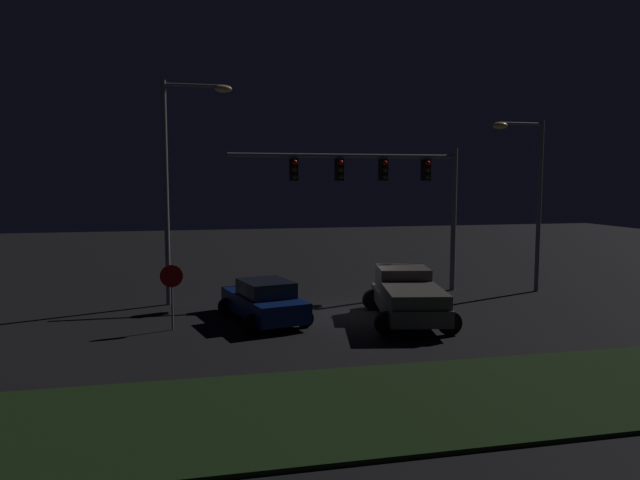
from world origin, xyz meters
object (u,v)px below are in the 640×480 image
Objects in this scene: street_lamp_left at (179,167)px; traffic_signal_gantry at (384,181)px; car_sedan at (264,301)px; stop_sign at (172,284)px; pickup_truck at (407,293)px; street_lamp_right at (530,184)px.

traffic_signal_gantry is at bearing 2.87° from street_lamp_left.
stop_sign is (-3.19, -0.58, 0.82)m from car_sedan.
pickup_truck is 9.21m from street_lamp_right.
street_lamp_right is at bearing -9.72° from traffic_signal_gantry.
traffic_signal_gantry is 4.63× the size of stop_sign.
pickup_truck is 10.32m from street_lamp_left.
traffic_signal_gantry is at bearing 1.87° from pickup_truck.
street_lamp_left reaches higher than stop_sign.
street_lamp_right is at bearing 13.23° from stop_sign.
stop_sign reaches higher than pickup_truck.
street_lamp_right is at bearing -2.50° from street_lamp_left.
street_lamp_left is at bearing 24.30° from car_sedan.
stop_sign is at bearing 98.19° from pickup_truck.
street_lamp_left reaches higher than car_sedan.
traffic_signal_gantry is 1.15× the size of street_lamp_left.
traffic_signal_gantry is at bearing 170.28° from street_lamp_right.
street_lamp_left is at bearing -177.13° from traffic_signal_gantry.
car_sedan is (-5.05, 1.00, -0.26)m from pickup_truck.
street_lamp_left is at bearing 177.50° from street_lamp_right.
traffic_signal_gantry is 6.56m from street_lamp_right.
car_sedan is at bearing -144.65° from traffic_signal_gantry.
car_sedan is 3.34m from stop_sign.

